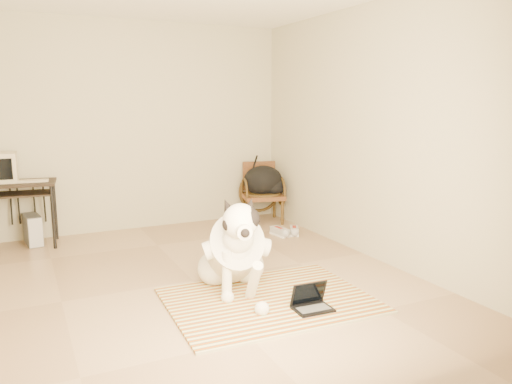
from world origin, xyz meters
TOP-DOWN VIEW (x-y plane):
  - floor at (0.00, 0.00)m, footprint 4.50×4.50m
  - wall_back at (0.00, 2.25)m, footprint 4.50×0.00m
  - wall_front at (0.00, -2.25)m, footprint 4.50×0.00m
  - wall_right at (2.00, 0.00)m, footprint 0.00×4.50m
  - rug at (0.43, -0.76)m, footprint 1.73×1.35m
  - dog at (0.25, -0.42)m, footprint 0.66×1.31m
  - laptop at (0.64, -1.08)m, footprint 0.32×0.23m
  - computer_desk at (-1.49, 1.95)m, footprint 0.97×0.62m
  - desk_keyboard at (-1.29, 1.89)m, footprint 0.37×0.17m
  - pc_tower at (-1.32, 1.99)m, footprint 0.21×0.40m
  - rattan_chair at (1.66, 1.87)m, footprint 0.66×0.64m
  - backpack at (1.69, 1.83)m, footprint 0.58×0.47m
  - sneaker_left at (1.52, 1.08)m, footprint 0.15×0.30m
  - sneaker_right at (1.72, 1.05)m, footprint 0.22×0.29m

SIDE VIEW (x-z plane):
  - floor at x=0.00m, z-range 0.00..0.00m
  - rug at x=0.43m, z-range 0.00..0.02m
  - sneaker_right at x=1.72m, z-range -0.01..0.09m
  - sneaker_left at x=1.52m, z-range -0.01..0.10m
  - laptop at x=0.64m, z-range -0.03..0.18m
  - pc_tower at x=-1.32m, z-range 0.00..0.36m
  - dog at x=0.25m, z-range -0.10..0.84m
  - rattan_chair at x=1.66m, z-range 0.00..0.83m
  - backpack at x=1.69m, z-range 0.36..0.78m
  - computer_desk at x=-1.49m, z-range 0.28..1.04m
  - desk_keyboard at x=-1.29m, z-range 0.77..0.79m
  - wall_back at x=0.00m, z-range -0.90..3.60m
  - wall_front at x=0.00m, z-range -0.90..3.60m
  - wall_right at x=2.00m, z-range -0.90..3.60m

